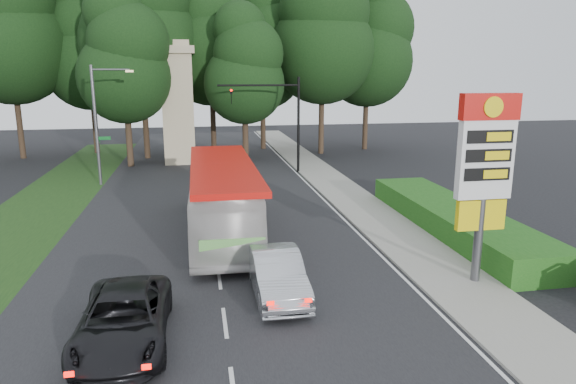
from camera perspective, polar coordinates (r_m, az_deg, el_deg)
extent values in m
plane|color=black|center=(15.96, -6.92, -15.09)|extent=(120.00, 120.00, 0.00)
cube|color=black|center=(27.13, -8.45, -3.07)|extent=(14.00, 80.00, 0.02)
cube|color=gray|center=(28.61, 8.82, -2.13)|extent=(3.00, 80.00, 0.12)
cube|color=#193814|center=(34.10, -24.96, -0.83)|extent=(5.00, 50.00, 0.02)
cube|color=#1A5015|center=(26.12, 17.97, -2.88)|extent=(3.00, 14.00, 1.20)
cylinder|color=#59595E|center=(19.75, 20.36, -5.17)|extent=(0.32, 0.32, 3.20)
cube|color=yellow|center=(19.47, 20.60, -2.37)|extent=(1.80, 0.25, 1.10)
cube|color=silver|center=(19.06, 21.08, 3.44)|extent=(2.00, 0.35, 2.80)
cube|color=#BE0F0A|center=(18.87, 21.53, 8.83)|extent=(2.10, 0.40, 0.90)
cylinder|color=yellow|center=(18.68, 21.88, 8.76)|extent=(0.70, 0.05, 0.70)
cube|color=black|center=(18.79, 21.58, 5.74)|extent=(1.70, 0.04, 0.45)
cube|color=black|center=(18.88, 21.41, 3.78)|extent=(1.70, 0.04, 0.45)
cube|color=black|center=(18.99, 21.25, 1.85)|extent=(1.70, 0.04, 0.45)
cylinder|color=black|center=(39.02, 1.16, 7.38)|extent=(0.20, 0.20, 7.20)
cylinder|color=black|center=(38.35, -3.31, 11.76)|extent=(6.00, 0.14, 0.14)
imported|color=black|center=(38.17, -6.34, 11.32)|extent=(0.18, 0.22, 1.10)
sphere|color=#FF0C05|center=(38.02, -6.32, 11.16)|extent=(0.18, 0.18, 0.18)
cylinder|color=#59595E|center=(36.82, -20.55, 6.84)|extent=(0.20, 0.20, 8.00)
cylinder|color=#59595E|center=(36.46, -19.13, 12.73)|extent=(2.40, 0.12, 0.12)
cube|color=#FFE599|center=(36.30, -17.20, 12.71)|extent=(0.50, 0.22, 0.14)
cube|color=#0C591E|center=(36.83, -19.76, 5.64)|extent=(0.85, 0.04, 0.22)
cube|color=#0C591E|center=(37.38, -20.30, 5.24)|extent=(0.04, 0.85, 0.22)
cube|color=tan|center=(44.19, -12.08, 8.95)|extent=(2.50, 2.50, 9.00)
cube|color=tan|center=(44.12, -12.39, 15.17)|extent=(3.00, 3.00, 0.60)
cube|color=tan|center=(44.14, -12.42, 15.82)|extent=(2.20, 2.20, 0.50)
cylinder|color=#2D2116|center=(51.60, -27.68, 6.81)|extent=(0.50, 0.50, 6.30)
sphere|color=black|center=(51.45, -28.46, 13.97)|extent=(9.80, 9.80, 9.80)
sphere|color=black|center=(51.71, -28.91, 17.82)|extent=(8.40, 8.40, 8.40)
cylinder|color=#2D2116|center=(52.14, -20.65, 7.02)|extent=(0.50, 0.50, 5.40)
sphere|color=black|center=(51.92, -21.15, 13.11)|extent=(8.40, 8.40, 8.40)
sphere|color=black|center=(52.04, -21.43, 16.40)|extent=(7.20, 7.20, 7.20)
sphere|color=black|center=(52.29, -21.68, 19.18)|extent=(5.40, 5.40, 5.40)
cylinder|color=#2D2116|center=(47.46, -15.55, 7.51)|extent=(0.50, 0.50, 6.48)
sphere|color=black|center=(47.32, -16.07, 15.55)|extent=(10.08, 10.08, 10.08)
cylinder|color=#2D2116|center=(49.30, -8.31, 7.73)|extent=(0.50, 0.50, 5.94)
sphere|color=black|center=(49.11, -8.56, 14.83)|extent=(9.24, 9.24, 9.24)
sphere|color=black|center=(49.33, -8.69, 18.66)|extent=(7.92, 7.92, 7.92)
cylinder|color=#2D2116|center=(51.73, -2.79, 7.70)|extent=(0.50, 0.50, 5.22)
sphere|color=black|center=(51.49, -2.86, 13.65)|extent=(8.12, 8.12, 8.12)
sphere|color=black|center=(51.60, -2.90, 16.87)|extent=(6.96, 6.96, 6.96)
sphere|color=black|center=(51.82, -2.93, 19.59)|extent=(5.22, 5.22, 5.22)
cylinder|color=#2D2116|center=(48.68, 3.72, 7.87)|extent=(0.50, 0.50, 6.12)
sphere|color=black|center=(48.51, 3.84, 15.29)|extent=(9.52, 9.52, 9.52)
sphere|color=black|center=(48.76, 3.90, 19.29)|extent=(8.16, 8.16, 8.16)
cylinder|color=#2D2116|center=(52.02, 8.59, 7.80)|extent=(0.50, 0.50, 5.58)
sphere|color=black|center=(51.82, 8.81, 14.12)|extent=(8.68, 8.68, 8.68)
sphere|color=black|center=(51.97, 8.94, 17.54)|extent=(7.44, 7.44, 7.44)
cylinder|color=#2D2116|center=(43.70, -17.25, 5.76)|extent=(0.50, 0.50, 4.68)
sphere|color=black|center=(43.40, -17.69, 12.06)|extent=(7.28, 7.28, 7.28)
sphere|color=black|center=(43.45, -17.93, 15.49)|extent=(6.24, 6.24, 6.24)
sphere|color=black|center=(43.62, -18.15, 18.38)|extent=(4.68, 4.68, 4.68)
cylinder|color=#2D2116|center=(44.09, -4.75, 6.13)|extent=(0.50, 0.50, 4.32)
sphere|color=black|center=(43.77, -4.86, 11.91)|extent=(6.72, 6.72, 6.72)
sphere|color=black|center=(43.78, -4.93, 15.05)|extent=(5.76, 5.76, 5.76)
sphere|color=black|center=(43.90, -4.98, 17.71)|extent=(4.32, 4.32, 4.32)
imported|color=silver|center=(24.40, -7.21, -0.80)|extent=(3.14, 12.19, 3.38)
imported|color=#B8BAC0|center=(17.84, -1.23, -9.09)|extent=(1.67, 4.72, 1.55)
imported|color=black|center=(15.60, -17.79, -13.32)|extent=(2.47, 5.32, 1.48)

